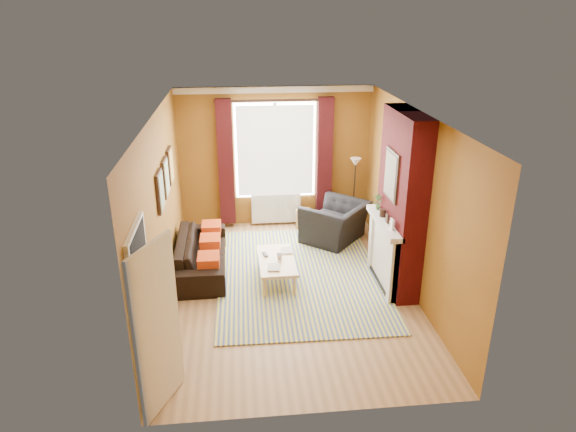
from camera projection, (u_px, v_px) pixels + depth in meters
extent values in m
plane|color=olive|center=(290.00, 288.00, 8.23)|extent=(5.50, 5.50, 0.00)
cube|color=brown|center=(275.00, 158.00, 10.23)|extent=(3.80, 0.02, 2.80)
cube|color=brown|center=(319.00, 304.00, 5.17)|extent=(3.80, 0.02, 2.80)
cube|color=brown|center=(412.00, 202.00, 7.88)|extent=(0.02, 5.50, 2.80)
cube|color=brown|center=(161.00, 212.00, 7.52)|extent=(0.02, 5.50, 2.80)
cube|color=white|center=(290.00, 114.00, 7.17)|extent=(3.80, 5.50, 0.01)
cube|color=#40090A|center=(401.00, 203.00, 7.86)|extent=(0.35, 1.40, 2.80)
cube|color=silver|center=(385.00, 253.00, 8.17)|extent=(0.12, 1.30, 1.10)
cube|color=silver|center=(384.00, 222.00, 7.96)|extent=(0.22, 1.40, 0.08)
cube|color=silver|center=(394.00, 272.00, 7.64)|extent=(0.16, 0.14, 1.04)
cube|color=silver|center=(374.00, 240.00, 8.71)|extent=(0.16, 0.14, 1.04)
cube|color=black|center=(386.00, 259.00, 8.21)|extent=(0.06, 0.80, 0.90)
cube|color=black|center=(383.00, 282.00, 8.36)|extent=(0.20, 1.00, 0.06)
cube|color=silver|center=(392.00, 224.00, 7.59)|extent=(0.03, 0.12, 0.16)
cube|color=black|center=(387.00, 218.00, 7.83)|extent=(0.03, 0.10, 0.14)
cylinder|color=black|center=(383.00, 213.00, 8.06)|extent=(0.10, 0.10, 0.12)
cube|color=black|center=(392.00, 175.00, 7.68)|extent=(0.03, 0.60, 0.75)
cube|color=#9B5F34|center=(390.00, 175.00, 7.67)|extent=(0.01, 0.52, 0.66)
cube|color=silver|center=(275.00, 90.00, 9.69)|extent=(3.80, 0.08, 0.12)
cube|color=white|center=(275.00, 151.00, 10.15)|extent=(1.60, 0.04, 1.90)
cube|color=white|center=(275.00, 151.00, 10.11)|extent=(1.50, 0.02, 1.80)
cube|color=silver|center=(275.00, 151.00, 10.13)|extent=(0.06, 0.04, 1.90)
cube|color=#3C0D11|center=(226.00, 163.00, 10.05)|extent=(0.30, 0.16, 2.50)
cube|color=#3C0D11|center=(324.00, 160.00, 10.24)|extent=(0.30, 0.16, 2.50)
cylinder|color=black|center=(275.00, 100.00, 9.69)|extent=(2.30, 0.05, 0.05)
cube|color=silver|center=(276.00, 208.00, 10.54)|extent=(1.00, 0.10, 0.60)
cube|color=silver|center=(254.00, 210.00, 10.44)|extent=(0.04, 0.03, 0.56)
cube|color=silver|center=(260.00, 210.00, 10.45)|extent=(0.04, 0.03, 0.56)
cube|color=silver|center=(265.00, 210.00, 10.46)|extent=(0.04, 0.03, 0.56)
cube|color=silver|center=(270.00, 210.00, 10.47)|extent=(0.04, 0.03, 0.56)
cube|color=silver|center=(276.00, 209.00, 10.48)|extent=(0.04, 0.03, 0.56)
cube|color=silver|center=(281.00, 209.00, 10.49)|extent=(0.04, 0.03, 0.56)
cube|color=silver|center=(286.00, 209.00, 10.50)|extent=(0.04, 0.03, 0.56)
cube|color=silver|center=(292.00, 209.00, 10.51)|extent=(0.04, 0.03, 0.56)
cube|color=silver|center=(297.00, 209.00, 10.52)|extent=(0.04, 0.03, 0.56)
cube|color=black|center=(160.00, 191.00, 7.30)|extent=(0.04, 0.44, 0.58)
cube|color=gold|center=(162.00, 191.00, 7.30)|extent=(0.01, 0.38, 0.52)
cube|color=black|center=(165.00, 177.00, 7.90)|extent=(0.04, 0.44, 0.58)
cube|color=green|center=(167.00, 177.00, 7.90)|extent=(0.01, 0.38, 0.52)
cube|color=black|center=(170.00, 165.00, 8.49)|extent=(0.04, 0.44, 0.58)
cube|color=#D06D34|center=(172.00, 165.00, 8.50)|extent=(0.01, 0.38, 0.52)
cube|color=silver|center=(144.00, 311.00, 5.78)|extent=(0.05, 0.94, 2.06)
cube|color=black|center=(146.00, 311.00, 5.78)|extent=(0.02, 0.80, 1.98)
cube|color=silver|center=(157.00, 328.00, 5.47)|extent=(0.37, 0.74, 1.98)
imported|color=#417935|center=(378.00, 202.00, 8.31)|extent=(0.14, 0.10, 0.27)
cube|color=#B5350F|center=(209.00, 260.00, 8.11)|extent=(0.34, 0.40, 0.16)
cube|color=#B5350F|center=(210.00, 241.00, 8.76)|extent=(0.34, 0.40, 0.16)
cube|color=#B5350F|center=(211.00, 228.00, 9.31)|extent=(0.34, 0.40, 0.16)
cube|color=#354F94|center=(299.00, 275.00, 8.62)|extent=(2.74, 3.76, 0.02)
imported|color=black|center=(202.00, 254.00, 8.71)|extent=(0.82, 2.05, 0.60)
imported|color=black|center=(335.00, 222.00, 9.79)|extent=(1.51, 1.52, 0.75)
cube|color=#D5B27B|center=(276.00, 261.00, 8.33)|extent=(0.60, 1.16, 0.05)
cylinder|color=#D5B27B|center=(265.00, 288.00, 7.90)|extent=(0.05, 0.05, 0.34)
cylinder|color=#D5B27B|center=(295.00, 286.00, 7.96)|extent=(0.05, 0.05, 0.34)
cylinder|color=#D5B27B|center=(260.00, 258.00, 8.86)|extent=(0.05, 0.05, 0.34)
cylinder|color=#D5B27B|center=(287.00, 256.00, 8.91)|extent=(0.05, 0.05, 0.34)
cylinder|color=olive|center=(304.00, 219.00, 10.42)|extent=(0.39, 0.39, 0.40)
cylinder|color=black|center=(352.00, 226.00, 10.54)|extent=(0.27, 0.27, 0.03)
cylinder|color=black|center=(354.00, 195.00, 10.29)|extent=(0.03, 0.03, 1.34)
cone|color=beige|center=(356.00, 162.00, 10.03)|extent=(0.27, 0.27, 0.16)
imported|color=#999999|center=(268.00, 267.00, 8.04)|extent=(0.21, 0.27, 0.02)
imported|color=#999999|center=(281.00, 251.00, 8.60)|extent=(0.20, 0.27, 0.02)
imported|color=#999999|center=(280.00, 256.00, 8.32)|extent=(0.11, 0.11, 0.09)
cube|color=#28282A|center=(265.00, 254.00, 8.47)|extent=(0.09, 0.18, 0.02)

